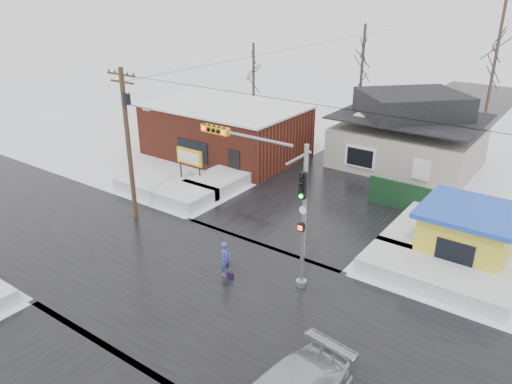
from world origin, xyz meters
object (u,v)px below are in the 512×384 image
Objects in this scene: traffic_signal at (274,190)px; pedestrian at (226,259)px; marquee_sign at (189,158)px; kiosk at (466,234)px; utility_pole at (128,137)px.

pedestrian is at bearing -146.41° from traffic_signal.
marquee_sign is 0.55× the size of kiosk.
pedestrian is at bearing -12.12° from utility_pole.
utility_pole is (-10.36, 0.53, 0.57)m from traffic_signal.
traffic_signal is at bearing -29.72° from marquee_sign.
marquee_sign is 1.44× the size of pedestrian.
traffic_signal is 10.39m from utility_pole.
kiosk is at bearing -50.26° from pedestrian.
kiosk is (18.50, 0.50, -0.46)m from marquee_sign.
marquee_sign is 12.35m from pedestrian.
pedestrian is (9.51, -7.81, -1.03)m from marquee_sign.
traffic_signal reaches higher than kiosk.
traffic_signal is 0.78× the size of utility_pole.
kiosk is at bearing 1.55° from marquee_sign.
utility_pole is 18.95m from kiosk.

